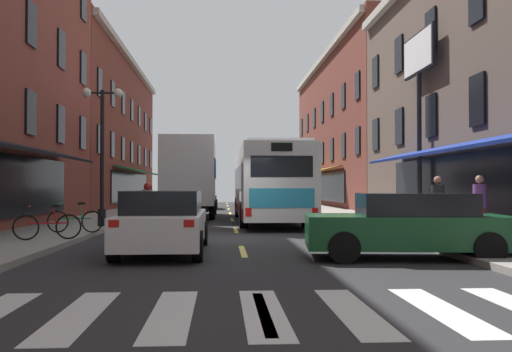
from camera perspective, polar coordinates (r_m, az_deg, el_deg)
ground_plane at (r=16.91m, az=-1.79°, el=-6.45°), size 34.80×80.00×0.10m
lane_centre_dashes at (r=16.66m, az=-1.77°, el=-6.34°), size 0.14×73.90×0.01m
crosswalk_near at (r=7.02m, az=0.75°, el=-13.57°), size 7.10×2.80×0.01m
sidewalk_left at (r=17.73m, az=-21.32°, el=-5.74°), size 3.00×80.00×0.14m
sidewalk_right at (r=18.07m, az=17.35°, el=-5.68°), size 3.00×80.00×0.14m
billboard_sign at (r=22.81m, az=16.14°, el=9.68°), size 0.40×3.11×7.31m
transit_bus at (r=24.53m, az=1.16°, el=-0.76°), size 2.68×12.12×3.19m
box_truck at (r=28.28m, az=-6.60°, el=-0.17°), size 2.51×8.15×3.81m
sedan_near at (r=12.44m, az=15.15°, el=-4.82°), size 4.40×2.35×1.39m
sedan_mid at (r=39.63m, az=-5.32°, el=-2.28°), size 1.93×4.33×1.43m
sedan_far at (r=13.17m, az=-9.26°, el=-4.56°), size 1.91×4.69×1.43m
motorcycle_rider at (r=17.21m, az=-10.87°, el=-3.80°), size 0.62×2.07×1.66m
bicycle_near at (r=15.79m, az=-20.31°, el=-4.75°), size 1.68×0.56×0.91m
bicycle_mid at (r=17.99m, az=-17.82°, el=-4.31°), size 1.71×0.48×0.91m
pedestrian_far at (r=16.40m, az=17.91°, el=-2.88°), size 0.36×0.36×1.68m
pedestrian_rear at (r=16.18m, az=21.70°, el=-2.84°), size 0.36×0.36×1.70m
street_lamp_twin at (r=20.64m, az=-15.29°, el=2.62°), size 1.42×0.32×4.88m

